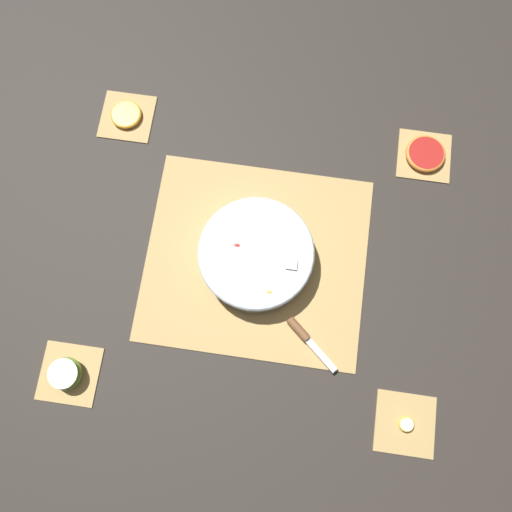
{
  "coord_description": "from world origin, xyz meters",
  "views": [
    {
      "loc": [
        0.03,
        -0.24,
        1.06
      ],
      "look_at": [
        0.0,
        0.0,
        0.03
      ],
      "focal_mm": 35.0,
      "sensor_mm": 36.0,
      "label": 1
    }
  ],
  "objects": [
    {
      "name": "ground_plane",
      "position": [
        0.0,
        0.0,
        0.0
      ],
      "size": [
        6.0,
        6.0,
        0.0
      ],
      "primitive_type": "plane",
      "color": "#2D2823"
    },
    {
      "name": "bamboo_mat_center",
      "position": [
        0.0,
        0.0,
        0.0
      ],
      "size": [
        0.47,
        0.42,
        0.01
      ],
      "color": "tan",
      "rests_on": "ground_plane"
    },
    {
      "name": "coaster_mat_near_left",
      "position": [
        -0.35,
        -0.29,
        0.0
      ],
      "size": [
        0.12,
        0.12,
        0.01
      ],
      "color": "tan",
      "rests_on": "ground_plane"
    },
    {
      "name": "coaster_mat_near_right",
      "position": [
        0.35,
        -0.29,
        0.0
      ],
      "size": [
        0.12,
        0.12,
        0.01
      ],
      "color": "tan",
      "rests_on": "ground_plane"
    },
    {
      "name": "coaster_mat_far_left",
      "position": [
        -0.35,
        0.29,
        0.0
      ],
      "size": [
        0.12,
        0.12,
        0.01
      ],
      "color": "tan",
      "rests_on": "ground_plane"
    },
    {
      "name": "coaster_mat_far_right",
      "position": [
        0.35,
        0.29,
        0.0
      ],
      "size": [
        0.12,
        0.12,
        0.01
      ],
      "color": "tan",
      "rests_on": "ground_plane"
    },
    {
      "name": "fruit_salad_bowl",
      "position": [
        -0.0,
        -0.0,
        0.04
      ],
      "size": [
        0.24,
        0.24,
        0.07
      ],
      "color": "silver",
      "rests_on": "bamboo_mat_center"
    },
    {
      "name": "paring_knife",
      "position": [
        0.11,
        -0.14,
        0.01
      ],
      "size": [
        0.12,
        0.1,
        0.02
      ],
      "color": "silver",
      "rests_on": "bamboo_mat_center"
    },
    {
      "name": "apple_half",
      "position": [
        -0.35,
        -0.29,
        0.03
      ],
      "size": [
        0.07,
        0.07,
        0.04
      ],
      "color": "#7FAD38",
      "rests_on": "coaster_mat_near_left"
    },
    {
      "name": "orange_slice_whole",
      "position": [
        -0.35,
        0.29,
        0.01
      ],
      "size": [
        0.07,
        0.07,
        0.01
      ],
      "color": "#F9A338",
      "rests_on": "coaster_mat_far_left"
    },
    {
      "name": "banana_coin_single",
      "position": [
        0.35,
        -0.29,
        0.01
      ],
      "size": [
        0.03,
        0.03,
        0.01
      ],
      "color": "#F4EABC",
      "rests_on": "coaster_mat_near_right"
    },
    {
      "name": "grapefruit_slice",
      "position": [
        0.35,
        0.29,
        0.01
      ],
      "size": [
        0.09,
        0.09,
        0.01
      ],
      "color": "#B2231E",
      "rests_on": "coaster_mat_far_right"
    }
  ]
}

